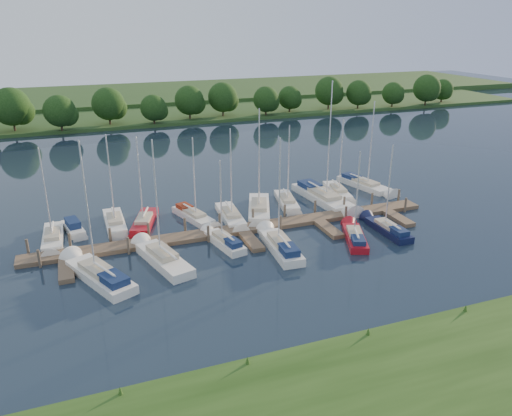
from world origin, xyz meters
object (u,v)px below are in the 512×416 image
object	(u,v)px
dock	(243,232)
sailboat_n_5	(231,218)
sailboat_n_0	(53,239)
motorboat	(74,229)
sailboat_s_2	(224,242)

from	to	relation	value
dock	sailboat_n_5	bearing A→B (deg)	89.76
sailboat_n_0	motorboat	world-z (taller)	sailboat_n_0
sailboat_n_5	sailboat_s_2	xyz separation A→B (m)	(-2.49, -5.58, 0.05)
dock	sailboat_n_0	distance (m)	17.58
sailboat_n_0	sailboat_n_5	bearing A→B (deg)	179.87
sailboat_n_0	dock	bearing A→B (deg)	167.52
sailboat_n_0	motorboat	bearing A→B (deg)	-134.38
sailboat_s_2	sailboat_n_0	bearing A→B (deg)	145.20
sailboat_n_0	sailboat_s_2	distance (m)	15.82
motorboat	sailboat_n_5	bearing A→B (deg)	158.90
motorboat	sailboat_n_0	bearing A→B (deg)	31.58
sailboat_n_0	sailboat_s_2	xyz separation A→B (m)	(14.56, -6.18, 0.05)
dock	motorboat	distance (m)	16.36
dock	motorboat	xyz separation A→B (m)	(-15.16, 6.15, 0.13)
sailboat_n_5	dock	bearing A→B (deg)	93.98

